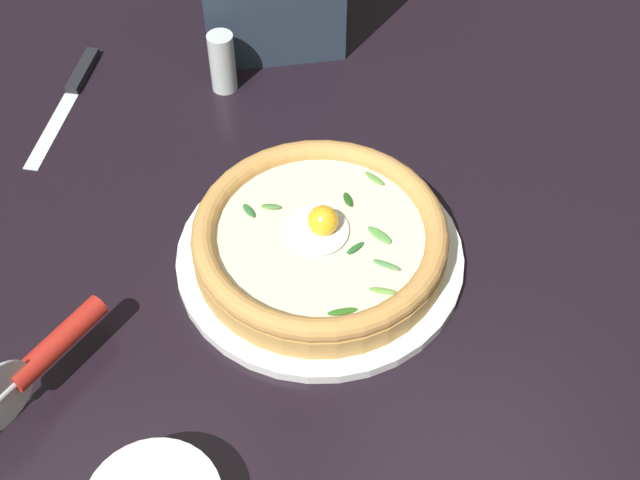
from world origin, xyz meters
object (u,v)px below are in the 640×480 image
(pizza, at_px, (320,238))
(pizza_cutter, at_px, (41,358))
(pepper_shaker, at_px, (222,62))
(table_knife, at_px, (73,88))

(pizza, height_order, pizza_cutter, pizza_cutter)
(pizza, relative_size, pepper_shaker, 3.31)
(pizza, bearing_deg, pizza_cutter, -66.81)
(pizza_cutter, bearing_deg, pepper_shaker, 155.97)
(pizza, relative_size, table_knife, 1.22)
(table_knife, bearing_deg, pizza_cutter, 1.18)
(pizza_cutter, xyz_separation_m, table_knife, (-0.42, -0.01, -0.04))
(pizza_cutter, relative_size, table_knife, 0.61)
(pizza, height_order, table_knife, pizza)
(table_knife, bearing_deg, pepper_shaker, 85.18)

